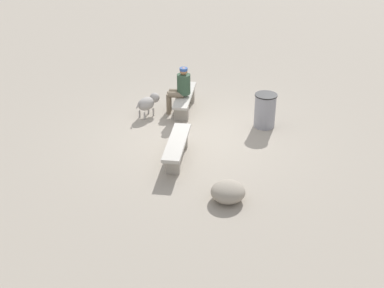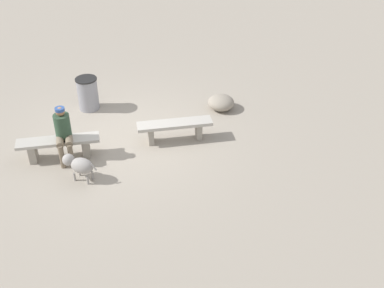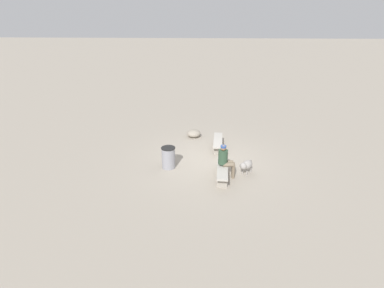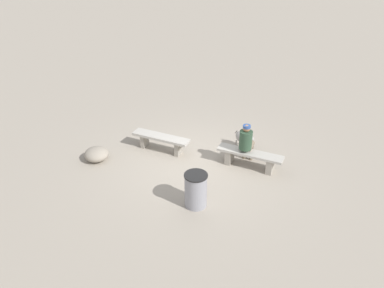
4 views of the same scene
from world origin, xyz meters
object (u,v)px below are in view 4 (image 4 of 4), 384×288
Objects in this scene: seated_person at (246,141)px; trash_bin at (196,190)px; bench_left at (161,140)px; bench_right at (250,157)px; boulder at (97,154)px; dog at (244,138)px.

trash_bin is (-0.55, -2.12, -0.29)m from seated_person.
bench_right is at bearing 4.78° from bench_left.
bench_left is 0.97× the size of bench_right.
seated_person is at bearing 7.07° from bench_left.
trash_bin reaches higher than bench_right.
dog is at bearing 31.61° from boulder.
seated_person is 1.81× the size of dog.
seated_person is 2.21m from trash_bin.
bench_right is 2.60× the size of dog.
trash_bin is at bearing -107.42° from bench_right.
boulder is at bearing -160.21° from bench_right.
bench_left is 2.56m from bench_right.
trash_bin reaches higher than dog.
seated_person is (-0.15, 0.09, 0.40)m from bench_right.
seated_person reaches higher than trash_bin.
dog is at bearing 107.32° from seated_person.
bench_left reaches higher than bench_right.
bench_left is 2.51× the size of dog.
boulder is at bearing 167.36° from trash_bin.
boulder is (-3.54, -2.18, -0.18)m from dog.
bench_left is at bearing -175.70° from seated_person.
seated_person reaches higher than dog.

